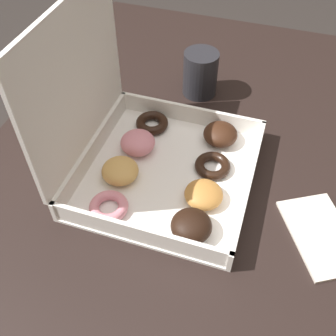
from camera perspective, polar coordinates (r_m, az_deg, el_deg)
ground_plane at (r=1.42m, az=1.44°, el=-21.73°), size 8.00×8.00×0.00m
dining_table at (r=0.83m, az=2.29°, el=-6.01°), size 1.30×0.85×0.75m
donut_box at (r=0.73m, az=-2.79°, el=2.61°), size 0.33×0.33×0.32m
coffee_mug at (r=0.93m, az=4.72°, el=13.60°), size 0.08×0.08×0.10m
paper_napkin at (r=0.73m, az=21.35°, el=-9.01°), size 0.19×0.17×0.01m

